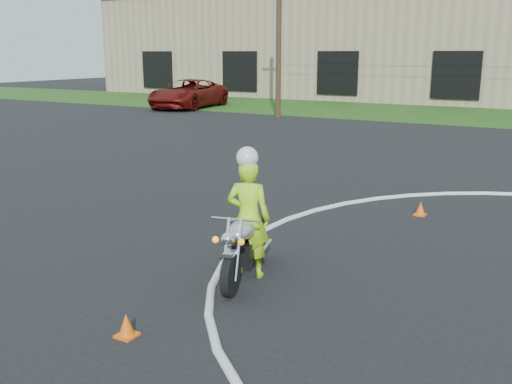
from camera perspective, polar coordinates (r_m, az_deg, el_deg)
The scene contains 4 objects.
primary_motorcycle at distance 8.72m, azimuth -1.14°, elevation -5.33°, with size 0.79×2.06×1.10m.
rider_primary_grp at distance 8.70m, azimuth -0.77°, elevation -2.27°, with size 0.76×0.59×2.04m.
pickup_grp at distance 36.53m, azimuth -6.77°, elevation 9.74°, with size 3.67×6.65×1.76m.
warehouse at distance 49.31m, azimuth 9.58°, elevation 14.48°, with size 41.00×17.00×8.30m.
Camera 1 is at (-0.88, -6.25, 3.39)m, focal length 40.00 mm.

